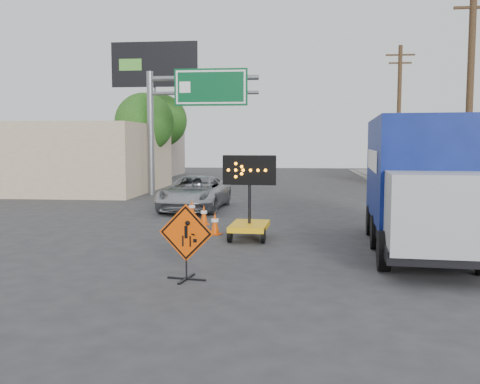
% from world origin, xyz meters
% --- Properties ---
extents(ground, '(100.00, 100.00, 0.00)m').
position_xyz_m(ground, '(0.00, 0.00, 0.00)').
color(ground, '#2D2D30').
rests_on(ground, ground).
extents(curb_right, '(0.40, 60.00, 0.12)m').
position_xyz_m(curb_right, '(7.20, 15.00, 0.06)').
color(curb_right, gray).
rests_on(curb_right, ground).
extents(sidewalk_right, '(4.00, 60.00, 0.15)m').
position_xyz_m(sidewalk_right, '(9.50, 15.00, 0.07)').
color(sidewalk_right, gray).
rests_on(sidewalk_right, ground).
extents(storefront_left_near, '(14.00, 10.00, 4.00)m').
position_xyz_m(storefront_left_near, '(-14.00, 20.00, 2.00)').
color(storefront_left_near, '#CDB194').
rests_on(storefront_left_near, ground).
extents(storefront_left_far, '(12.00, 10.00, 4.40)m').
position_xyz_m(storefront_left_far, '(-15.00, 34.00, 2.20)').
color(storefront_left_far, '#A59589').
rests_on(storefront_left_far, ground).
extents(building_right_far, '(10.00, 14.00, 4.60)m').
position_xyz_m(building_right_far, '(13.00, 30.00, 2.30)').
color(building_right_far, '#CDB194').
rests_on(building_right_far, ground).
extents(highway_gantry, '(6.18, 0.38, 6.90)m').
position_xyz_m(highway_gantry, '(-4.43, 17.96, 5.07)').
color(highway_gantry, slate).
rests_on(highway_gantry, ground).
extents(billboard, '(6.10, 0.54, 9.85)m').
position_xyz_m(billboard, '(-8.35, 25.87, 7.35)').
color(billboard, slate).
rests_on(billboard, ground).
extents(utility_pole_near, '(1.80, 0.26, 9.00)m').
position_xyz_m(utility_pole_near, '(8.00, 10.00, 4.68)').
color(utility_pole_near, '#4C3720').
rests_on(utility_pole_near, ground).
extents(utility_pole_far, '(1.80, 0.26, 9.00)m').
position_xyz_m(utility_pole_far, '(8.00, 24.00, 4.68)').
color(utility_pole_far, '#4C3720').
rests_on(utility_pole_far, ground).
extents(tree_left_near, '(3.71, 3.71, 6.03)m').
position_xyz_m(tree_left_near, '(-8.00, 22.00, 4.16)').
color(tree_left_near, '#4C3720').
rests_on(tree_left_near, ground).
extents(tree_left_far, '(4.10, 4.10, 6.66)m').
position_xyz_m(tree_left_far, '(-9.00, 30.00, 4.60)').
color(tree_left_far, '#4C3720').
rests_on(tree_left_far, ground).
extents(construction_sign, '(1.22, 0.87, 1.63)m').
position_xyz_m(construction_sign, '(-0.78, -0.05, 0.86)').
color(construction_sign, black).
rests_on(construction_sign, ground).
extents(arrow_board, '(1.61, 1.84, 2.55)m').
position_xyz_m(arrow_board, '(0.14, 4.87, 0.58)').
color(arrow_board, '#FAB50D').
rests_on(arrow_board, ground).
extents(pickup_truck, '(2.68, 5.39, 1.47)m').
position_xyz_m(pickup_truck, '(-2.83, 11.70, 0.73)').
color(pickup_truck, '#A2A5A9').
rests_on(pickup_truck, ground).
extents(box_truck, '(2.87, 7.72, 3.60)m').
position_xyz_m(box_truck, '(4.80, 3.67, 1.63)').
color(box_truck, black).
rests_on(box_truck, ground).
extents(cone_a, '(0.48, 0.48, 0.74)m').
position_xyz_m(cone_a, '(-1.44, 4.39, 0.37)').
color(cone_a, '#DE4704').
rests_on(cone_a, ground).
extents(cone_b, '(0.47, 0.47, 0.72)m').
position_xyz_m(cone_b, '(-1.02, 5.56, 0.36)').
color(cone_b, '#DE4704').
rests_on(cone_b, ground).
extents(cone_c, '(0.46, 0.46, 0.71)m').
position_xyz_m(cone_c, '(-1.72, 7.57, 0.35)').
color(cone_c, '#DE4704').
rests_on(cone_c, ground).
extents(cone_d, '(0.47, 0.47, 0.76)m').
position_xyz_m(cone_d, '(-2.42, 8.90, 0.38)').
color(cone_d, '#DE4704').
rests_on(cone_d, ground).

